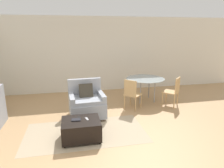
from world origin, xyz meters
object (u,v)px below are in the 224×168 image
(dining_table, at_px, (145,80))
(tv_remote_secondary, at_px, (87,119))
(armchair, at_px, (87,103))
(dining_chair_near_right, at_px, (174,90))
(tv_remote_primary, at_px, (79,117))
(book_stack, at_px, (76,120))
(ottoman, at_px, (81,129))
(dining_chair_near_left, at_px, (132,92))

(dining_table, bearing_deg, tv_remote_secondary, -136.03)
(armchair, relative_size, dining_chair_near_right, 1.08)
(armchair, bearing_deg, tv_remote_primary, -104.28)
(tv_remote_secondary, distance_m, dining_table, 2.88)
(book_stack, bearing_deg, ottoman, -18.18)
(book_stack, distance_m, tv_remote_primary, 0.13)
(tv_remote_primary, bearing_deg, tv_remote_secondary, -33.35)
(ottoman, bearing_deg, tv_remote_primary, 103.36)
(dining_chair_near_left, bearing_deg, tv_remote_secondary, -136.53)
(armchair, bearing_deg, dining_chair_near_left, 9.84)
(tv_remote_secondary, bearing_deg, armchair, 85.43)
(ottoman, height_order, dining_table, dining_table)
(tv_remote_primary, distance_m, tv_remote_secondary, 0.20)
(armchair, xyz_separation_m, book_stack, (-0.31, -1.12, 0.06))
(ottoman, relative_size, tv_remote_secondary, 5.75)
(dining_table, height_order, dining_chair_near_right, dining_chair_near_right)
(book_stack, bearing_deg, dining_table, 41.19)
(dining_table, distance_m, dining_chair_near_right, 0.95)
(ottoman, bearing_deg, book_stack, 161.82)
(book_stack, xyz_separation_m, dining_chair_near_right, (2.95, 1.34, 0.08))
(tv_remote_secondary, bearing_deg, book_stack, -177.10)
(dining_chair_near_left, bearing_deg, tv_remote_primary, -142.07)
(tv_remote_primary, distance_m, dining_chair_near_right, 3.14)
(tv_remote_primary, height_order, tv_remote_secondary, same)
(ottoman, xyz_separation_m, tv_remote_primary, (-0.04, 0.15, 0.20))
(dining_chair_near_right, bearing_deg, dining_table, 135.00)
(armchair, relative_size, dining_chair_near_left, 1.08)
(dining_table, bearing_deg, book_stack, -138.81)
(ottoman, xyz_separation_m, dining_chair_near_right, (2.86, 1.38, 0.28))
(book_stack, bearing_deg, tv_remote_secondary, 2.90)
(armchair, distance_m, tv_remote_primary, 1.03)
(dining_chair_near_left, bearing_deg, book_stack, -140.50)
(book_stack, relative_size, tv_remote_primary, 1.36)
(tv_remote_primary, relative_size, tv_remote_secondary, 1.05)
(dining_table, xyz_separation_m, dining_chair_near_right, (0.66, -0.66, -0.16))
(tv_remote_secondary, height_order, dining_chair_near_right, dining_chair_near_right)
(dining_chair_near_left, bearing_deg, dining_table, 45.00)
(book_stack, xyz_separation_m, dining_table, (2.29, 2.00, 0.24))
(tv_remote_secondary, bearing_deg, dining_chair_near_right, 26.07)
(armchair, height_order, dining_table, armchair)
(armchair, height_order, dining_chair_near_right, armchair)
(book_stack, relative_size, dining_chair_near_right, 0.22)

